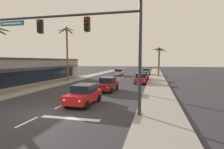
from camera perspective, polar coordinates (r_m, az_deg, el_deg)
The scene contains 14 objects.
ground_plane at distance 13.78m, azimuth -20.27°, elevation -11.40°, with size 220.00×220.00×0.00m, color #2D2D33.
sidewalk_right at distance 31.22m, azimuth 13.99°, elevation -2.45°, with size 3.20×110.00×0.14m, color gray.
sidewalk_left at distance 34.74m, azimuth -12.71°, elevation -1.76°, with size 3.20×110.00×0.14m, color gray.
lane_markings at distance 31.47m, azimuth 0.46°, elevation -2.39°, with size 4.28×86.92×0.01m.
traffic_signal_mast at distance 12.61m, azimuth -6.87°, elevation 12.14°, with size 10.90×0.41×7.59m.
sedan_lead_at_stop_bar at distance 15.61m, azimuth -8.77°, elevation -6.14°, with size 2.05×4.49×1.68m.
sedan_third_in_queue at distance 22.10m, azimuth -1.39°, elevation -3.02°, with size 2.02×4.48×1.68m.
sedan_oncoming_far at distance 45.29m, azimuth 2.06°, elevation 0.72°, with size 2.00×4.47×1.68m.
sedan_parked_nearest_kerb at distance 29.93m, azimuth 9.05°, elevation -1.16°, with size 2.07×4.50×1.68m.
sedan_parked_mid_kerb at distance 48.48m, azimuth 10.66°, elevation 0.89°, with size 2.08×4.50×1.68m.
sedan_parked_far_kerb at distance 35.76m, azimuth 9.85°, elevation -0.29°, with size 1.98×4.46×1.68m.
palm_left_second at distance 33.70m, azimuth -13.96°, elevation 9.36°, with size 3.35×3.14×9.70m.
palm_right_third at distance 43.15m, azimuth 14.56°, elevation 5.43°, with size 3.40×3.36×6.82m.
storefront_strip_left at distance 31.21m, azimuth -26.13°, elevation 0.87°, with size 6.90×28.02×4.08m.
Camera 1 is at (7.43, -11.01, 3.66)m, focal length 29.10 mm.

